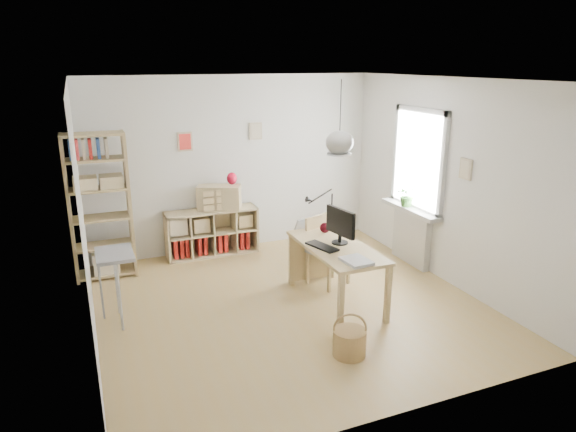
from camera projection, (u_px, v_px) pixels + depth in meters
name	position (u px, v px, depth m)	size (l,w,h in m)	color
ground	(290.00, 304.00, 6.35)	(4.50, 4.50, 0.00)	tan
room_shell	(340.00, 142.00, 5.83)	(4.50, 4.50, 4.50)	white
window_unit	(419.00, 160.00, 7.24)	(0.07, 1.16, 1.46)	white
radiator	(411.00, 237.00, 7.56)	(0.10, 0.80, 0.80)	beige
windowsill	(410.00, 209.00, 7.42)	(0.22, 1.20, 0.06)	silver
desk	(336.00, 253.00, 6.22)	(0.70, 1.50, 0.75)	tan
cube_shelf	(210.00, 235.00, 7.93)	(1.40, 0.38, 0.72)	beige
tall_bookshelf	(99.00, 201.00, 6.89)	(0.80, 0.38, 2.00)	tan
side_table	(109.00, 269.00, 5.72)	(0.40, 0.55, 0.85)	gray
chair	(325.00, 246.00, 6.84)	(0.58, 0.58, 0.92)	gray
wicker_basket	(350.00, 342.00, 5.22)	(0.34, 0.34, 0.47)	olive
storage_chest	(326.00, 249.00, 7.55)	(0.86, 0.91, 0.69)	#BBBBB7
monitor	(340.00, 224.00, 6.21)	(0.20, 0.50, 0.44)	black
keyboard	(322.00, 246.00, 6.14)	(0.17, 0.44, 0.02)	black
task_lamp	(319.00, 206.00, 6.66)	(0.46, 0.17, 0.49)	black
yarn_ball	(325.00, 228.00, 6.65)	(0.13, 0.13, 0.13)	#49090E
paper_tray	(356.00, 261.00, 5.68)	(0.27, 0.33, 0.03)	silver
drawer_chest	(219.00, 197.00, 7.78)	(0.64, 0.29, 0.37)	beige
red_vase	(232.00, 178.00, 7.77)	(0.15, 0.15, 0.19)	#AD0E26
potted_plant	(407.00, 195.00, 7.43)	(0.29, 0.25, 0.33)	#2C5A21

